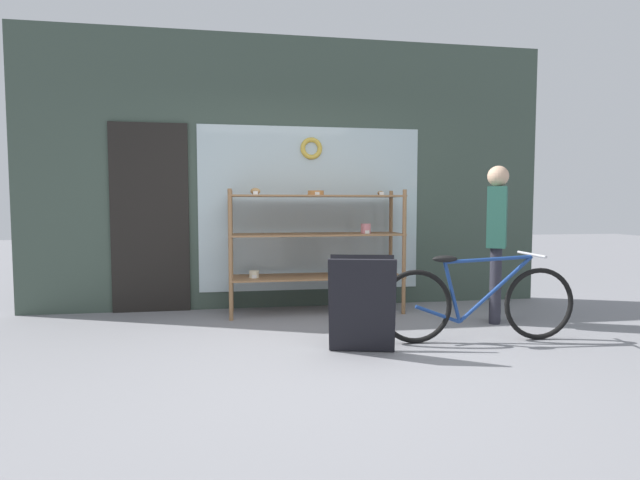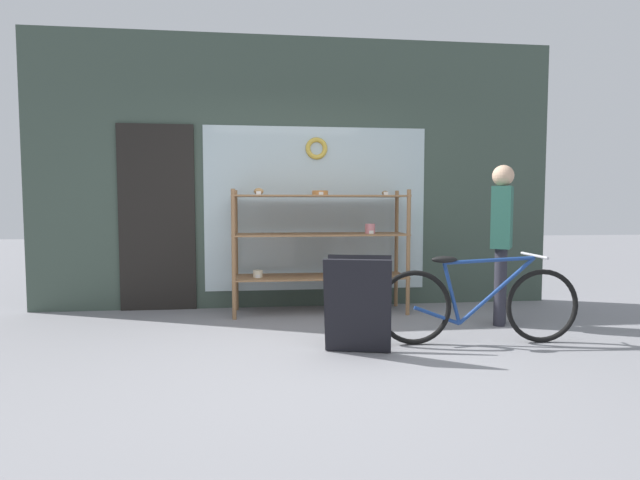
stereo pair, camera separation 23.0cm
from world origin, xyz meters
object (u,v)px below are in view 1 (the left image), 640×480
at_px(bicycle, 477,302).
at_px(pedestrian, 497,231).
at_px(display_case, 317,238).
at_px(sandwich_board, 362,304).

xyz_separation_m(bicycle, pedestrian, (0.52, 0.63, 0.58)).
bearing_deg(bicycle, display_case, 133.71).
relative_size(bicycle, pedestrian, 1.11).
xyz_separation_m(sandwich_board, pedestrian, (1.59, 0.77, 0.54)).
bearing_deg(display_case, bicycle, -49.58).
distance_m(bicycle, pedestrian, 1.00).
bearing_deg(sandwich_board, display_case, 108.75).
bearing_deg(sandwich_board, pedestrian, 39.87).
bearing_deg(display_case, sandwich_board, -85.38).
height_order(display_case, sandwich_board, display_case).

